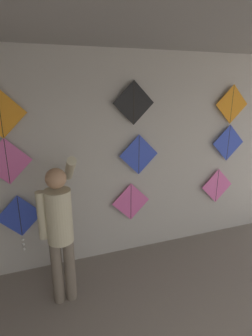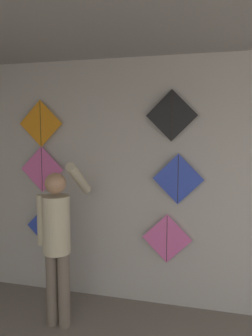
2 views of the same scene
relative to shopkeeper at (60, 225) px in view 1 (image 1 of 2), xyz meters
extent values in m
cube|color=#BCB7AD|center=(1.10, 0.70, 0.44)|extent=(5.86, 0.06, 2.80)
cylinder|color=#726656|center=(-0.07, -0.01, -0.57)|extent=(0.12, 0.12, 0.78)
cylinder|color=#726656|center=(0.07, -0.02, -0.57)|extent=(0.12, 0.12, 0.78)
cylinder|color=beige|center=(0.00, -0.01, 0.11)|extent=(0.28, 0.28, 0.58)
sphere|color=tan|center=(0.00, -0.01, 0.53)|extent=(0.21, 0.21, 0.21)
cylinder|color=beige|center=(-0.17, 0.00, 0.15)|extent=(0.10, 0.10, 0.52)
cylinder|color=beige|center=(0.17, 0.19, 0.55)|extent=(0.10, 0.48, 0.38)
cube|color=blue|center=(-0.43, 0.61, -0.12)|extent=(0.55, 0.01, 0.55)
cylinder|color=black|center=(-0.43, 0.61, -0.12)|extent=(0.01, 0.01, 0.53)
sphere|color=white|center=(-0.43, 0.60, -0.45)|extent=(0.04, 0.04, 0.04)
sphere|color=white|center=(-0.43, 0.60, -0.52)|extent=(0.04, 0.04, 0.04)
sphere|color=white|center=(-0.43, 0.60, -0.59)|extent=(0.04, 0.04, 0.04)
cube|color=pink|center=(1.03, 0.61, -0.15)|extent=(0.55, 0.01, 0.55)
cylinder|color=black|center=(1.03, 0.61, -0.15)|extent=(0.01, 0.01, 0.53)
cube|color=pink|center=(2.48, 0.61, -0.09)|extent=(0.55, 0.01, 0.55)
cylinder|color=black|center=(2.48, 0.61, -0.09)|extent=(0.01, 0.01, 0.53)
cube|color=pink|center=(-0.49, 0.61, 0.58)|extent=(0.55, 0.01, 0.55)
cylinder|color=black|center=(-0.49, 0.61, 0.58)|extent=(0.01, 0.01, 0.53)
cube|color=blue|center=(1.14, 0.61, 0.52)|extent=(0.55, 0.01, 0.55)
cylinder|color=black|center=(1.14, 0.61, 0.52)|extent=(0.01, 0.01, 0.53)
cube|color=blue|center=(2.60, 0.61, 0.59)|extent=(0.55, 0.01, 0.55)
cylinder|color=black|center=(2.60, 0.61, 0.59)|extent=(0.01, 0.01, 0.53)
cube|color=orange|center=(-0.49, 0.61, 1.13)|extent=(0.55, 0.01, 0.55)
cylinder|color=black|center=(-0.49, 0.61, 1.13)|extent=(0.01, 0.01, 0.53)
cube|color=black|center=(1.06, 0.61, 1.21)|extent=(0.55, 0.01, 0.55)
cylinder|color=black|center=(1.06, 0.61, 1.21)|extent=(0.01, 0.01, 0.53)
cube|color=orange|center=(2.58, 0.61, 1.15)|extent=(0.55, 0.01, 0.55)
cylinder|color=black|center=(2.58, 0.61, 1.15)|extent=(0.01, 0.01, 0.53)
camera|label=1|loc=(-0.15, -2.56, 1.41)|focal=28.00mm
camera|label=2|loc=(1.48, -2.92, 1.06)|focal=35.00mm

